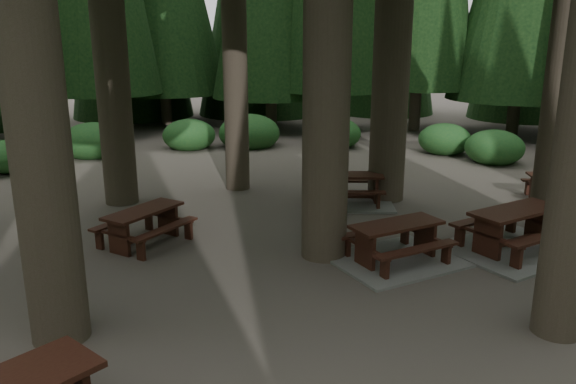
# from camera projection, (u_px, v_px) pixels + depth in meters

# --- Properties ---
(ground) EXTENTS (80.00, 80.00, 0.00)m
(ground) POSITION_uv_depth(u_px,v_px,m) (281.00, 258.00, 10.43)
(ground) COLOR #544A44
(ground) RESTS_ON ground
(picnic_table_a) EXTENTS (2.81, 2.68, 0.74)m
(picnic_table_a) POSITION_uv_depth(u_px,v_px,m) (396.00, 249.00, 10.20)
(picnic_table_a) COLOR gray
(picnic_table_a) RESTS_ON ground
(picnic_table_b) EXTENTS (1.95, 2.08, 0.72)m
(picnic_table_b) POSITION_uv_depth(u_px,v_px,m) (144.00, 221.00, 11.03)
(picnic_table_b) COLOR #371710
(picnic_table_b) RESTS_ON ground
(picnic_table_c) EXTENTS (2.24, 1.87, 0.74)m
(picnic_table_c) POSITION_uv_depth(u_px,v_px,m) (347.00, 193.00, 13.86)
(picnic_table_c) COLOR gray
(picnic_table_c) RESTS_ON ground
(picnic_table_d) EXTENTS (1.58, 1.29, 0.66)m
(picnic_table_d) POSITION_uv_depth(u_px,v_px,m) (560.00, 184.00, 14.03)
(picnic_table_d) COLOR #371710
(picnic_table_d) RESTS_ON ground
(picnic_table_f) EXTENTS (3.18, 3.07, 0.83)m
(picnic_table_f) POSITION_uv_depth(u_px,v_px,m) (514.00, 236.00, 10.73)
(picnic_table_f) COLOR gray
(picnic_table_f) RESTS_ON ground
(shrub_ring) EXTENTS (23.86, 24.64, 1.49)m
(shrub_ring) POSITION_uv_depth(u_px,v_px,m) (319.00, 226.00, 11.01)
(shrub_ring) COLOR #21602B
(shrub_ring) RESTS_ON ground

